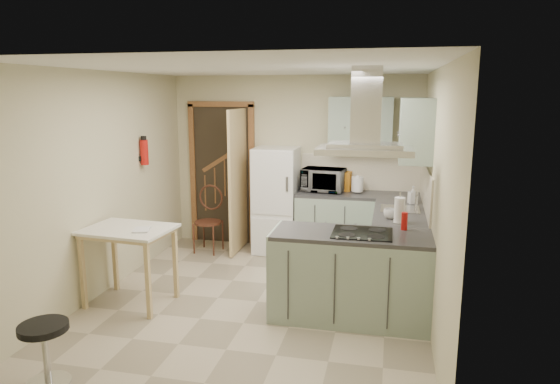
% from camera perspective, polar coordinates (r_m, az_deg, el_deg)
% --- Properties ---
extents(floor, '(4.20, 4.20, 0.00)m').
position_cam_1_polar(floor, '(5.62, -2.60, -12.40)').
color(floor, tan).
rests_on(floor, ground).
extents(ceiling, '(4.20, 4.20, 0.00)m').
position_cam_1_polar(ceiling, '(5.15, -2.86, 13.97)').
color(ceiling, silver).
rests_on(ceiling, back_wall).
extents(back_wall, '(3.60, 0.00, 3.60)m').
position_cam_1_polar(back_wall, '(7.26, 1.65, 3.33)').
color(back_wall, beige).
rests_on(back_wall, floor).
extents(left_wall, '(0.00, 4.20, 4.20)m').
position_cam_1_polar(left_wall, '(5.97, -19.62, 0.92)').
color(left_wall, beige).
rests_on(left_wall, floor).
extents(right_wall, '(0.00, 4.20, 4.20)m').
position_cam_1_polar(right_wall, '(5.08, 17.25, -0.67)').
color(right_wall, beige).
rests_on(right_wall, floor).
extents(doorway, '(1.10, 0.12, 2.10)m').
position_cam_1_polar(doorway, '(7.55, -6.63, 2.03)').
color(doorway, brown).
rests_on(doorway, floor).
extents(fridge, '(0.60, 0.60, 1.50)m').
position_cam_1_polar(fridge, '(7.10, -0.41, -0.94)').
color(fridge, white).
rests_on(fridge, floor).
extents(counter_back, '(1.08, 0.60, 0.90)m').
position_cam_1_polar(counter_back, '(7.04, 6.44, -3.65)').
color(counter_back, '#9EB2A0').
rests_on(counter_back, floor).
extents(counter_right, '(0.60, 1.95, 0.90)m').
position_cam_1_polar(counter_right, '(6.35, 13.35, -5.55)').
color(counter_right, '#9EB2A0').
rests_on(counter_right, floor).
extents(splashback, '(1.68, 0.02, 0.50)m').
position_cam_1_polar(splashback, '(7.15, 9.21, 2.25)').
color(splashback, beige).
rests_on(splashback, counter_back).
extents(wall_cabinet_back, '(0.85, 0.35, 0.70)m').
position_cam_1_polar(wall_cabinet_back, '(6.91, 9.23, 7.78)').
color(wall_cabinet_back, '#9EB2A0').
rests_on(wall_cabinet_back, back_wall).
extents(wall_cabinet_right, '(0.35, 0.90, 0.70)m').
position_cam_1_polar(wall_cabinet_right, '(5.83, 15.24, 6.89)').
color(wall_cabinet_right, '#9EB2A0').
rests_on(wall_cabinet_right, right_wall).
extents(peninsula, '(1.55, 0.65, 0.90)m').
position_cam_1_polar(peninsula, '(5.13, 8.09, -9.49)').
color(peninsula, '#9EB2A0').
rests_on(peninsula, floor).
extents(hob, '(0.58, 0.50, 0.01)m').
position_cam_1_polar(hob, '(4.98, 9.39, -4.64)').
color(hob, black).
rests_on(hob, peninsula).
extents(extractor_hood, '(0.90, 0.55, 0.10)m').
position_cam_1_polar(extractor_hood, '(4.82, 9.70, 4.71)').
color(extractor_hood, silver).
rests_on(extractor_hood, ceiling).
extents(sink, '(0.45, 0.40, 0.01)m').
position_cam_1_polar(sink, '(6.07, 13.56, -1.91)').
color(sink, silver).
rests_on(sink, counter_right).
extents(fire_extinguisher, '(0.10, 0.10, 0.32)m').
position_cam_1_polar(fire_extinguisher, '(6.68, -15.24, 4.39)').
color(fire_extinguisher, '#B2140F').
rests_on(fire_extinguisher, left_wall).
extents(drop_leaf_table, '(0.95, 0.75, 0.85)m').
position_cam_1_polar(drop_leaf_table, '(5.67, -16.75, -8.10)').
color(drop_leaf_table, tan).
rests_on(drop_leaf_table, floor).
extents(bentwood_chair, '(0.42, 0.42, 0.87)m').
position_cam_1_polar(bentwood_chair, '(7.22, -8.22, -3.45)').
color(bentwood_chair, '#51341B').
rests_on(bentwood_chair, floor).
extents(stool, '(0.50, 0.50, 0.51)m').
position_cam_1_polar(stool, '(4.49, -25.19, -16.38)').
color(stool, black).
rests_on(stool, floor).
extents(microwave, '(0.62, 0.46, 0.32)m').
position_cam_1_polar(microwave, '(6.98, 4.98, 1.39)').
color(microwave, black).
rests_on(microwave, counter_back).
extents(kettle, '(0.17, 0.17, 0.24)m').
position_cam_1_polar(kettle, '(6.94, 8.83, 0.90)').
color(kettle, white).
rests_on(kettle, counter_back).
extents(cereal_box, '(0.08, 0.18, 0.27)m').
position_cam_1_polar(cereal_box, '(7.06, 7.80, 1.22)').
color(cereal_box, '#C37216').
rests_on(cereal_box, counter_back).
extents(soap_bottle, '(0.13, 0.13, 0.22)m').
position_cam_1_polar(soap_bottle, '(6.41, 14.95, -0.32)').
color(soap_bottle, '#B3B3C0').
rests_on(soap_bottle, counter_right).
extents(paper_towel, '(0.12, 0.12, 0.28)m').
position_cam_1_polar(paper_towel, '(5.43, 13.50, -1.98)').
color(paper_towel, silver).
rests_on(paper_towel, counter_right).
extents(cup, '(0.14, 0.14, 0.11)m').
position_cam_1_polar(cup, '(5.60, 12.46, -2.44)').
color(cup, silver).
rests_on(cup, counter_right).
extents(red_bottle, '(0.08, 0.08, 0.18)m').
position_cam_1_polar(red_bottle, '(5.18, 14.02, -3.25)').
color(red_bottle, red).
rests_on(red_bottle, peninsula).
extents(book, '(0.22, 0.26, 0.10)m').
position_cam_1_polar(book, '(5.41, -16.39, -3.76)').
color(book, maroon).
rests_on(book, drop_leaf_table).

